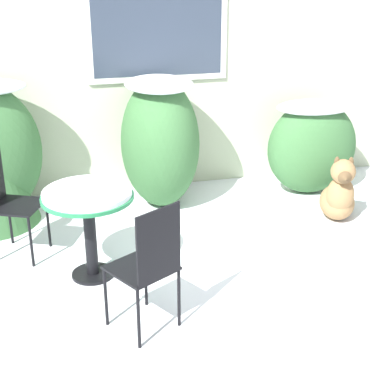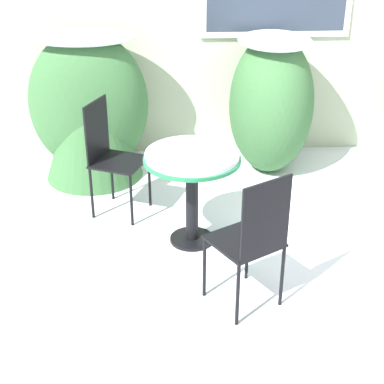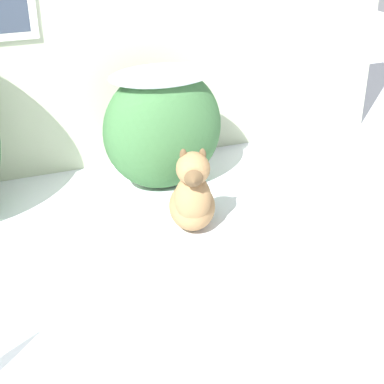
# 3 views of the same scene
# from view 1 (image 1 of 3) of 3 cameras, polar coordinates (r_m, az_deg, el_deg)

# --- Properties ---
(ground_plane) EXTENTS (16.00, 16.00, 0.00)m
(ground_plane) POSITION_cam_1_polar(r_m,az_deg,el_deg) (4.88, 1.67, -8.64)
(ground_plane) COLOR white
(house_wall) EXTENTS (8.00, 0.10, 2.87)m
(house_wall) POSITION_cam_1_polar(r_m,az_deg,el_deg) (6.40, -3.45, 13.16)
(house_wall) COLOR #B2BC9E
(house_wall) RESTS_ON ground_plane
(shrub_middle) EXTENTS (0.80, 0.93, 1.35)m
(shrub_middle) POSITION_cam_1_polar(r_m,az_deg,el_deg) (6.04, -3.11, 5.08)
(shrub_middle) COLOR #386638
(shrub_middle) RESTS_ON ground_plane
(shrub_right) EXTENTS (1.00, 0.63, 1.03)m
(shrub_right) POSITION_cam_1_polar(r_m,az_deg,el_deg) (6.53, 11.57, 4.54)
(shrub_right) COLOR #386638
(shrub_right) RESTS_ON ground_plane
(patio_table) EXTENTS (0.74, 0.74, 0.77)m
(patio_table) POSITION_cam_1_polar(r_m,az_deg,el_deg) (4.74, -10.04, -1.38)
(patio_table) COLOR black
(patio_table) RESTS_ON ground_plane
(patio_chair_near_table) EXTENTS (0.53, 0.53, 0.99)m
(patio_chair_near_table) POSITION_cam_1_polar(r_m,az_deg,el_deg) (5.30, -17.48, -0.53)
(patio_chair_near_table) COLOR black
(patio_chair_near_table) RESTS_ON ground_plane
(patio_chair_far_side) EXTENTS (0.55, 0.55, 0.99)m
(patio_chair_far_side) POSITION_cam_1_polar(r_m,az_deg,el_deg) (4.05, -4.26, -6.91)
(patio_chair_far_side) COLOR black
(patio_chair_far_side) RESTS_ON ground_plane
(dog) EXTENTS (0.48, 0.68, 0.70)m
(dog) POSITION_cam_1_polar(r_m,az_deg,el_deg) (5.99, 14.03, -0.34)
(dog) COLOR #937047
(dog) RESTS_ON ground_plane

